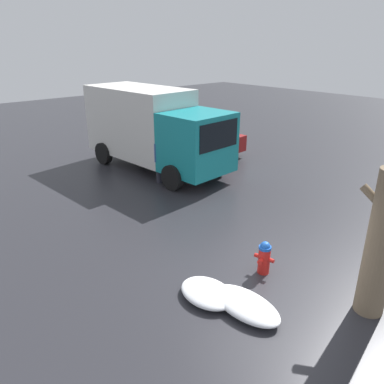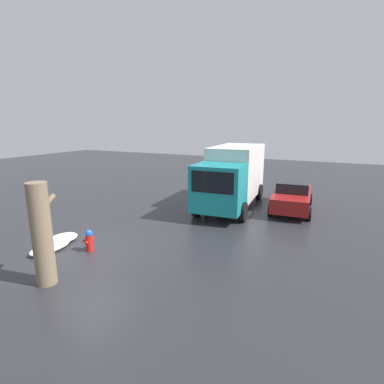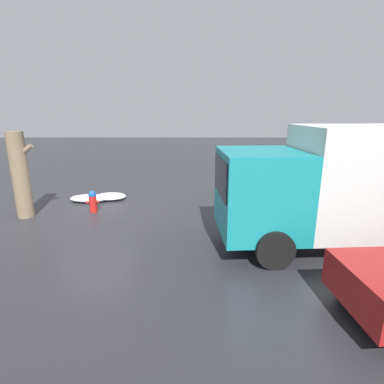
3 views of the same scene
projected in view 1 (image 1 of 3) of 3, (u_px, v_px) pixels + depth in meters
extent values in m
plane|color=#28282D|center=(263.00, 272.00, 8.40)|extent=(60.00, 60.00, 0.00)
cylinder|color=red|center=(264.00, 261.00, 8.28)|extent=(0.26, 0.26, 0.60)
cylinder|color=blue|center=(265.00, 248.00, 8.16)|extent=(0.28, 0.28, 0.06)
sphere|color=blue|center=(265.00, 246.00, 8.15)|extent=(0.22, 0.22, 0.22)
cylinder|color=red|center=(260.00, 262.00, 8.12)|extent=(0.13, 0.12, 0.11)
cylinder|color=red|center=(272.00, 261.00, 8.16)|extent=(0.12, 0.11, 0.09)
cylinder|color=red|center=(257.00, 255.00, 8.36)|extent=(0.12, 0.11, 0.09)
cylinder|color=#7F6B51|center=(381.00, 245.00, 6.69)|extent=(0.54, 0.54, 2.86)
cylinder|color=#7F6B51|center=(376.00, 200.00, 6.56)|extent=(0.61, 0.15, 0.49)
cube|color=teal|center=(197.00, 143.00, 13.17)|extent=(2.13, 2.34, 2.10)
cube|color=black|center=(219.00, 136.00, 12.36)|extent=(0.15, 1.86, 0.92)
cube|color=silver|center=(140.00, 121.00, 15.18)|extent=(4.63, 2.49, 2.69)
cylinder|color=black|center=(215.00, 164.00, 14.36)|extent=(0.92, 0.34, 0.90)
cylinder|color=black|center=(173.00, 178.00, 12.90)|extent=(0.92, 0.34, 0.90)
cylinder|color=black|center=(145.00, 144.00, 17.15)|extent=(0.92, 0.34, 0.90)
cylinder|color=black|center=(104.00, 153.00, 15.69)|extent=(0.92, 0.34, 0.90)
cylinder|color=#23232D|center=(160.00, 172.00, 13.62)|extent=(0.25, 0.25, 0.80)
cylinder|color=#234C8C|center=(159.00, 152.00, 13.34)|extent=(0.37, 0.37, 0.67)
sphere|color=tan|center=(159.00, 140.00, 13.17)|extent=(0.22, 0.22, 0.22)
cube|color=maroon|center=(198.00, 138.00, 17.35)|extent=(4.45, 1.99, 0.69)
cube|color=black|center=(194.00, 125.00, 17.27)|extent=(2.18, 1.63, 0.50)
cylinder|color=black|center=(234.00, 148.00, 17.08)|extent=(0.61, 0.24, 0.60)
cylinder|color=black|center=(209.00, 155.00, 15.95)|extent=(0.61, 0.24, 0.60)
cylinder|color=black|center=(188.00, 137.00, 19.00)|extent=(0.61, 0.24, 0.60)
cylinder|color=black|center=(163.00, 143.00, 17.87)|extent=(0.61, 0.24, 0.60)
ellipsoid|color=white|center=(245.00, 305.00, 7.16)|extent=(1.53, 0.81, 0.25)
ellipsoid|color=white|center=(207.00, 293.00, 7.52)|extent=(1.23, 0.90, 0.24)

